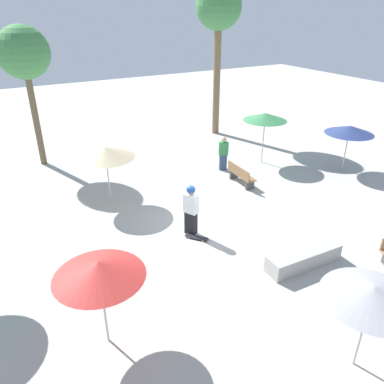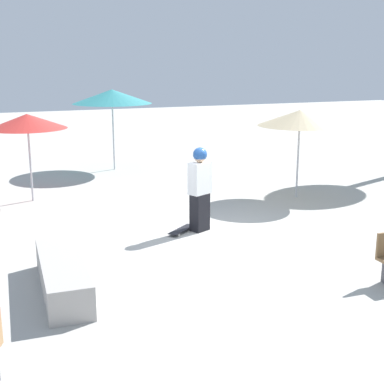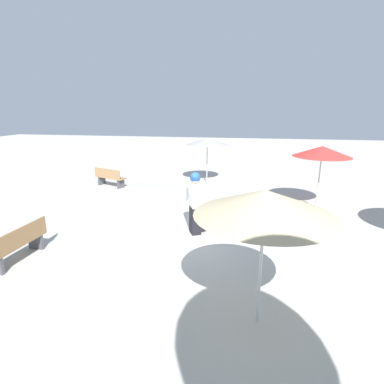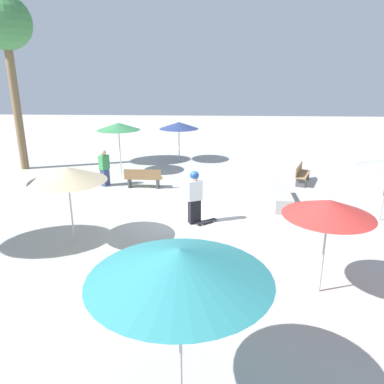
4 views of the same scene
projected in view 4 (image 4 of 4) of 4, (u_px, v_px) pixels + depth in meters
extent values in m
plane|color=#B2AFA8|center=(192.00, 215.00, 13.22)|extent=(60.00, 60.00, 0.00)
cube|color=black|center=(194.00, 211.00, 12.44)|extent=(0.45, 0.40, 0.81)
cube|color=white|center=(194.00, 190.00, 12.21)|extent=(0.55, 0.44, 0.67)
sphere|color=tan|center=(194.00, 176.00, 12.06)|extent=(0.27, 0.27, 0.27)
sphere|color=#1E478C|center=(194.00, 175.00, 12.05)|extent=(0.30, 0.30, 0.30)
cube|color=black|center=(207.00, 221.00, 12.52)|extent=(0.75, 0.65, 0.02)
cylinder|color=silver|center=(211.00, 220.00, 12.73)|extent=(0.06, 0.06, 0.05)
cylinder|color=silver|center=(214.00, 221.00, 12.60)|extent=(0.06, 0.06, 0.05)
cylinder|color=silver|center=(199.00, 223.00, 12.46)|extent=(0.06, 0.06, 0.05)
cylinder|color=silver|center=(202.00, 225.00, 12.33)|extent=(0.06, 0.06, 0.05)
cube|color=#A8A39E|center=(280.00, 197.00, 14.29)|extent=(0.75, 2.45, 0.52)
cube|color=#47474C|center=(130.00, 182.00, 16.34)|extent=(0.10, 0.40, 0.40)
cube|color=#47474C|center=(158.00, 183.00, 16.24)|extent=(0.10, 0.40, 0.40)
cube|color=olive|center=(144.00, 178.00, 16.22)|extent=(1.62, 0.50, 0.05)
cube|color=olive|center=(142.00, 174.00, 15.96)|extent=(1.60, 0.10, 0.40)
cube|color=#47474C|center=(305.00, 176.00, 17.39)|extent=(0.40, 0.22, 0.40)
cube|color=#47474C|center=(300.00, 183.00, 16.31)|extent=(0.40, 0.22, 0.40)
cube|color=#9E754C|center=(303.00, 174.00, 16.78)|extent=(0.99, 1.65, 0.05)
cube|color=#9E754C|center=(299.00, 169.00, 16.79)|extent=(0.62, 1.50, 0.40)
cylinder|color=#B7B7BC|center=(324.00, 250.00, 8.36)|extent=(0.05, 0.05, 2.12)
cone|color=red|center=(329.00, 208.00, 8.05)|extent=(1.98, 1.98, 0.37)
cylinder|color=#B7B7BC|center=(179.00, 143.00, 20.76)|extent=(0.05, 0.05, 2.04)
cone|color=navy|center=(179.00, 125.00, 20.46)|extent=(2.16, 2.16, 0.37)
cylinder|color=#B7B7BC|center=(120.00, 149.00, 18.29)|extent=(0.05, 0.05, 2.35)
cone|color=#387F4C|center=(118.00, 126.00, 17.94)|extent=(2.07, 2.07, 0.35)
cylinder|color=#B7B7BC|center=(384.00, 192.00, 12.46)|extent=(0.05, 0.05, 2.03)
cylinder|color=#B7B7BC|center=(71.00, 208.00, 10.80)|extent=(0.05, 0.05, 2.17)
cone|color=#C6B289|center=(67.00, 174.00, 10.48)|extent=(2.18, 2.18, 0.41)
cylinder|color=#B7B7BC|center=(180.00, 336.00, 5.39)|extent=(0.05, 0.05, 2.48)
cone|color=teal|center=(180.00, 264.00, 5.03)|extent=(2.58, 2.58, 0.45)
cylinder|color=brown|center=(16.00, 104.00, 18.43)|extent=(0.40, 0.40, 6.60)
sphere|color=#428447|center=(5.00, 22.00, 17.28)|extent=(2.47, 2.47, 2.47)
cube|color=#38476B|center=(105.00, 177.00, 16.48)|extent=(0.37, 0.42, 0.75)
cube|color=#388C4C|center=(104.00, 162.00, 16.27)|extent=(0.42, 0.50, 0.62)
sphere|color=tan|center=(103.00, 153.00, 16.14)|extent=(0.24, 0.24, 0.24)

